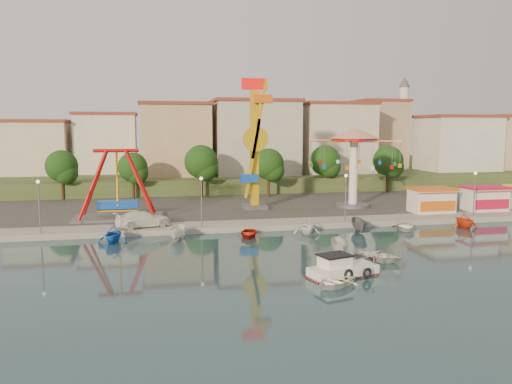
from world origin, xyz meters
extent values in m
plane|color=#152F3C|center=(0.00, 0.00, 0.00)|extent=(200.00, 200.00, 0.00)
cube|color=#9E998E|center=(0.00, 62.00, 0.30)|extent=(200.00, 100.00, 0.60)
cube|color=#4C4944|center=(0.00, 30.00, 0.60)|extent=(90.00, 28.00, 0.01)
cube|color=#384C26|center=(0.00, 67.00, 1.50)|extent=(200.00, 60.00, 3.00)
cube|color=#59595E|center=(-16.98, 19.51, 0.75)|extent=(10.00, 5.00, 0.30)
cube|color=blue|center=(-16.98, 19.51, 2.20)|extent=(4.50, 1.40, 1.00)
cylinder|color=#AD100D|center=(-16.98, 19.51, 8.40)|extent=(5.00, 0.40, 0.40)
cube|color=#59595E|center=(-0.29, 23.45, 0.85)|extent=(3.00, 3.00, 0.50)
cube|color=gold|center=(-0.29, 23.45, 8.10)|extent=(1.00, 1.00, 15.00)
cube|color=red|center=(-0.29, 23.45, 16.40)|extent=(3.20, 0.50, 1.40)
cylinder|color=gold|center=(-0.29, 22.65, 9.60)|extent=(3.20, 0.50, 3.20)
cube|color=gold|center=(0.16, 22.45, 12.06)|extent=(2.14, 0.35, 9.90)
cube|color=#D55813|center=(0.61, 22.45, 14.52)|extent=(2.20, 1.20, 1.00)
cylinder|color=#59595E|center=(12.74, 22.45, 0.80)|extent=(4.40, 4.40, 0.40)
cylinder|color=white|center=(12.74, 22.45, 5.10)|extent=(1.10, 1.10, 9.00)
cylinder|color=#AD100D|center=(12.74, 22.45, 9.40)|extent=(6.00, 6.00, 0.50)
cone|color=red|center=(12.74, 22.45, 10.30)|extent=(6.40, 6.40, 1.40)
cube|color=white|center=(20.57, 16.50, 2.00)|extent=(5.00, 3.00, 2.80)
cube|color=#CE5C12|center=(20.57, 16.50, 3.55)|extent=(5.40, 3.40, 0.25)
cube|color=red|center=(20.57, 14.80, 3.20)|extent=(5.00, 0.77, 0.43)
cube|color=white|center=(27.93, 16.50, 2.00)|extent=(5.00, 3.00, 2.80)
cube|color=red|center=(27.93, 16.50, 3.55)|extent=(5.40, 3.40, 0.25)
cube|color=red|center=(27.93, 14.80, 3.20)|extent=(5.00, 0.77, 0.43)
cylinder|color=#59595E|center=(-24.00, 13.00, 3.10)|extent=(0.14, 0.14, 5.00)
cylinder|color=#59595E|center=(-8.00, 13.00, 3.10)|extent=(0.14, 0.14, 5.00)
cylinder|color=#59595E|center=(8.00, 13.00, 3.10)|extent=(0.14, 0.14, 5.00)
cylinder|color=#59595E|center=(24.00, 13.00, 3.10)|extent=(0.14, 0.14, 5.00)
cylinder|color=#382314|center=(-26.00, 36.98, 2.40)|extent=(0.44, 0.44, 3.60)
sphere|color=black|center=(-26.00, 36.98, 5.49)|extent=(4.60, 4.60, 4.60)
cylinder|color=#382314|center=(-16.00, 36.24, 2.30)|extent=(0.44, 0.44, 3.40)
sphere|color=black|center=(-16.00, 36.24, 5.22)|extent=(4.35, 4.35, 4.35)
cylinder|color=#382314|center=(-6.00, 35.81, 2.56)|extent=(0.44, 0.44, 3.92)
sphere|color=black|center=(-6.00, 35.81, 5.94)|extent=(5.02, 5.02, 5.02)
cylinder|color=#382314|center=(4.00, 34.36, 2.43)|extent=(0.44, 0.44, 3.66)
sphere|color=black|center=(4.00, 34.36, 5.58)|extent=(4.68, 4.68, 4.68)
cylinder|color=#382314|center=(14.00, 37.35, 2.50)|extent=(0.44, 0.44, 3.80)
sphere|color=black|center=(14.00, 37.35, 5.77)|extent=(4.86, 4.86, 4.86)
cylinder|color=#382314|center=(24.00, 35.54, 2.49)|extent=(0.44, 0.44, 3.77)
sphere|color=black|center=(24.00, 35.54, 5.73)|extent=(4.83, 4.83, 4.83)
cube|color=beige|center=(-33.37, 46.06, 8.93)|extent=(9.26, 9.53, 11.87)
cube|color=silver|center=(-21.33, 51.38, 7.32)|extent=(12.33, 9.01, 8.63)
cube|color=tan|center=(-8.19, 51.96, 8.62)|extent=(11.95, 9.28, 11.23)
cube|color=beige|center=(5.60, 48.80, 7.60)|extent=(12.59, 10.50, 9.20)
cube|color=beige|center=(19.07, 52.20, 7.62)|extent=(10.75, 9.23, 9.24)
cube|color=tan|center=(32.37, 50.33, 8.61)|extent=(12.77, 10.96, 11.21)
cube|color=silver|center=(44.15, 48.77, 9.18)|extent=(8.23, 8.98, 12.36)
cube|color=beige|center=(56.03, 53.70, 7.38)|extent=(11.59, 10.93, 8.76)
cylinder|color=silver|center=(36.00, 54.00, 11.00)|extent=(1.80, 1.80, 16.00)
cylinder|color=#59595E|center=(36.00, 54.00, 16.00)|extent=(2.80, 2.80, 0.30)
cone|color=#59595E|center=(36.00, 54.00, 20.00)|extent=(2.20, 2.20, 2.00)
cube|color=white|center=(0.83, -5.01, 0.31)|extent=(5.58, 3.37, 0.94)
cube|color=#AD100D|center=(0.83, -5.01, 0.08)|extent=(5.58, 3.37, 0.17)
cube|color=white|center=(0.20, -4.90, 1.10)|extent=(2.45, 2.09, 0.94)
cube|color=black|center=(0.20, -4.90, 1.62)|extent=(2.71, 2.35, 0.13)
torus|color=black|center=(0.83, -6.05, 0.47)|extent=(0.82, 0.42, 0.80)
torus|color=black|center=(2.29, -6.00, 0.47)|extent=(0.82, 0.42, 0.80)
imported|color=white|center=(5.29, -1.42, 0.39)|extent=(4.66, 4.55, 0.79)
imported|color=white|center=(-0.61, -7.16, 0.36)|extent=(4.22, 3.88, 0.71)
imported|color=silver|center=(2.92, 1.23, 0.69)|extent=(2.04, 3.75, 1.37)
imported|color=white|center=(-14.06, 14.00, 1.43)|extent=(6.19, 3.96, 1.67)
imported|color=blue|center=(-16.79, 9.80, 0.87)|extent=(3.59, 3.92, 1.75)
imported|color=white|center=(-10.67, 9.80, 0.69)|extent=(2.30, 3.82, 1.39)
imported|color=#B4190E|center=(-3.57, 9.80, 0.36)|extent=(3.22, 3.95, 0.72)
imported|color=white|center=(2.55, 9.80, 0.85)|extent=(3.33, 3.69, 1.71)
imported|color=slate|center=(8.36, 9.80, 0.72)|extent=(2.08, 3.93, 1.44)
imported|color=white|center=(13.65, 9.80, 0.42)|extent=(3.98, 4.75, 0.84)
imported|color=#F14115|center=(20.71, 9.80, 0.87)|extent=(2.90, 3.35, 1.75)
camera|label=1|loc=(-12.48, -38.88, 10.90)|focal=35.00mm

